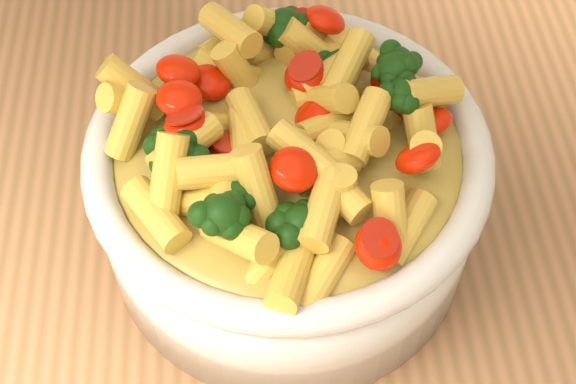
{
  "coord_description": "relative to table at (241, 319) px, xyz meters",
  "views": [
    {
      "loc": [
        0.02,
        -0.29,
        1.35
      ],
      "look_at": [
        0.04,
        0.01,
        0.95
      ],
      "focal_mm": 50.0,
      "sensor_mm": 36.0,
      "label": 1
    }
  ],
  "objects": [
    {
      "name": "serving_bowl",
      "position": [
        0.04,
        0.01,
        0.15
      ],
      "size": [
        0.24,
        0.24,
        0.1
      ],
      "color": "silver",
      "rests_on": "table"
    },
    {
      "name": "pasta_salad",
      "position": [
        0.04,
        0.01,
        0.22
      ],
      "size": [
        0.19,
        0.19,
        0.04
      ],
      "color": "gold",
      "rests_on": "serving_bowl"
    },
    {
      "name": "table",
      "position": [
        0.0,
        0.0,
        0.0
      ],
      "size": [
        1.2,
        0.8,
        0.9
      ],
      "color": "#A56F46",
      "rests_on": "ground"
    }
  ]
}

